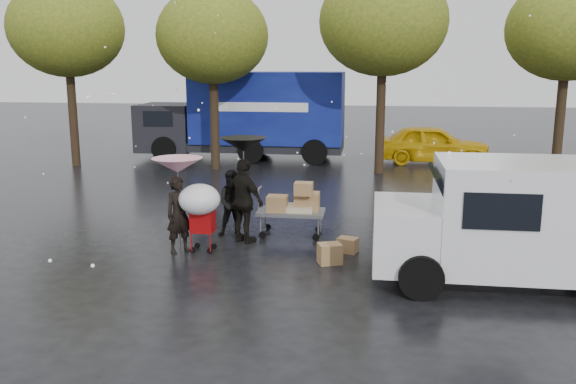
# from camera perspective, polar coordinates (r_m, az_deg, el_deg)

# --- Properties ---
(ground) EXTENTS (90.00, 90.00, 0.00)m
(ground) POSITION_cam_1_polar(r_m,az_deg,el_deg) (12.55, -2.96, -5.91)
(ground) COLOR black
(ground) RESTS_ON ground
(person_pink) EXTENTS (0.68, 0.68, 1.59)m
(person_pink) POSITION_cam_1_polar(r_m,az_deg,el_deg) (12.74, -10.14, -2.10)
(person_pink) COLOR black
(person_pink) RESTS_ON ground
(person_middle) EXTENTS (0.86, 0.74, 1.52)m
(person_middle) POSITION_cam_1_polar(r_m,az_deg,el_deg) (13.75, -5.11, -1.07)
(person_middle) COLOR black
(person_middle) RESTS_ON ground
(person_black) EXTENTS (1.15, 0.98, 1.85)m
(person_black) POSITION_cam_1_polar(r_m,az_deg,el_deg) (13.21, -4.12, -0.85)
(person_black) COLOR black
(person_black) RESTS_ON ground
(umbrella_pink) EXTENTS (1.03, 1.03, 1.98)m
(umbrella_pink) POSITION_cam_1_polar(r_m,az_deg,el_deg) (12.53, -10.31, 2.46)
(umbrella_pink) COLOR #4C4C4C
(umbrella_pink) RESTS_ON ground
(umbrella_black) EXTENTS (1.01, 1.01, 2.31)m
(umbrella_black) POSITION_cam_1_polar(r_m,az_deg,el_deg) (12.99, -4.20, 4.43)
(umbrella_black) COLOR #4C4C4C
(umbrella_black) RESTS_ON ground
(vendor_cart) EXTENTS (1.52, 0.80, 1.27)m
(vendor_cart) POSITION_cam_1_polar(r_m,az_deg,el_deg) (13.71, 0.62, -1.19)
(vendor_cart) COLOR slate
(vendor_cart) RESTS_ON ground
(shopping_cart) EXTENTS (0.84, 0.84, 1.46)m
(shopping_cart) POSITION_cam_1_polar(r_m,az_deg,el_deg) (12.50, -8.24, -1.04)
(shopping_cart) COLOR #A5090C
(shopping_cart) RESTS_ON ground
(white_van) EXTENTS (4.91, 2.18, 2.20)m
(white_van) POSITION_cam_1_polar(r_m,az_deg,el_deg) (11.39, 21.33, -2.53)
(white_van) COLOR white
(white_van) RESTS_ON ground
(blue_truck) EXTENTS (8.30, 2.60, 3.50)m
(blue_truck) POSITION_cam_1_polar(r_m,az_deg,el_deg) (24.86, -3.76, 7.14)
(blue_truck) COLOR navy
(blue_truck) RESTS_ON ground
(box_ground_near) EXTENTS (0.53, 0.48, 0.40)m
(box_ground_near) POSITION_cam_1_polar(r_m,az_deg,el_deg) (12.01, 3.93, -5.77)
(box_ground_near) COLOR #946540
(box_ground_near) RESTS_ON ground
(box_ground_far) EXTENTS (0.47, 0.41, 0.31)m
(box_ground_far) POSITION_cam_1_polar(r_m,az_deg,el_deg) (12.74, 5.60, -4.96)
(box_ground_far) COLOR #946540
(box_ground_far) RESTS_ON ground
(yellow_taxi) EXTENTS (4.41, 1.78, 1.50)m
(yellow_taxi) POSITION_cam_1_polar(r_m,az_deg,el_deg) (24.46, 13.33, 4.39)
(yellow_taxi) COLOR #DFAB0B
(yellow_taxi) RESTS_ON ground
(tree_row) EXTENTS (21.60, 4.40, 7.12)m
(tree_row) POSITION_cam_1_polar(r_m,az_deg,el_deg) (21.92, 0.85, 15.06)
(tree_row) COLOR black
(tree_row) RESTS_ON ground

